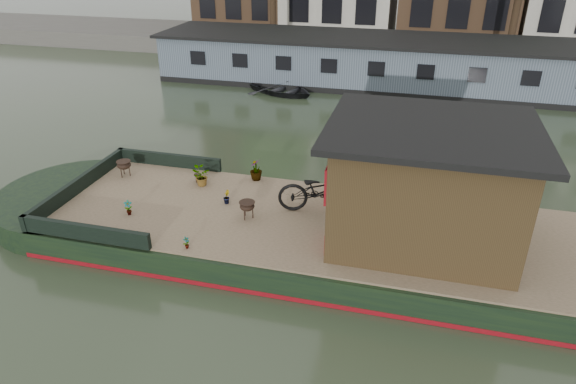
% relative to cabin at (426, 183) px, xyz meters
% --- Properties ---
extents(ground, '(120.00, 120.00, 0.00)m').
position_rel_cabin_xyz_m(ground, '(-2.19, 0.00, -1.88)').
color(ground, '#24301F').
rests_on(ground, ground).
extents(houseboat_hull, '(14.01, 4.02, 0.60)m').
position_rel_cabin_xyz_m(houseboat_hull, '(-3.52, 0.00, -1.60)').
color(houseboat_hull, black).
rests_on(houseboat_hull, ground).
extents(houseboat_deck, '(11.80, 3.80, 0.05)m').
position_rel_cabin_xyz_m(houseboat_deck, '(-2.19, 0.00, -1.25)').
color(houseboat_deck, '#897254').
rests_on(houseboat_deck, houseboat_hull).
extents(bow_bulwark, '(3.00, 4.00, 0.35)m').
position_rel_cabin_xyz_m(bow_bulwark, '(-7.25, 0.00, -1.05)').
color(bow_bulwark, black).
rests_on(bow_bulwark, houseboat_deck).
extents(cabin, '(4.00, 3.50, 2.42)m').
position_rel_cabin_xyz_m(cabin, '(0.00, 0.00, 0.00)').
color(cabin, '#322413').
rests_on(cabin, houseboat_deck).
extents(bicycle, '(2.08, 1.11, 1.04)m').
position_rel_cabin_xyz_m(bicycle, '(-2.19, 0.52, -0.71)').
color(bicycle, black).
rests_on(bicycle, houseboat_deck).
extents(potted_plant_a, '(0.22, 0.20, 0.35)m').
position_rel_cabin_xyz_m(potted_plant_a, '(-6.33, -0.77, -1.05)').
color(potted_plant_a, brown).
rests_on(potted_plant_a, houseboat_deck).
extents(potted_plant_b, '(0.18, 0.21, 0.33)m').
position_rel_cabin_xyz_m(potted_plant_b, '(-4.41, 0.31, -1.06)').
color(potted_plant_b, maroon).
rests_on(potted_plant_b, houseboat_deck).
extents(potted_plant_c, '(0.49, 0.44, 0.49)m').
position_rel_cabin_xyz_m(potted_plant_c, '(-5.36, 1.02, -0.98)').
color(potted_plant_c, brown).
rests_on(potted_plant_c, houseboat_deck).
extents(potted_plant_d, '(0.32, 0.32, 0.56)m').
position_rel_cabin_xyz_m(potted_plant_d, '(-4.13, 1.70, -0.95)').
color(potted_plant_d, '#984429').
rests_on(potted_plant_d, houseboat_deck).
extents(potted_plant_e, '(0.14, 0.17, 0.26)m').
position_rel_cabin_xyz_m(potted_plant_e, '(-4.49, -1.70, -1.10)').
color(potted_plant_e, brown).
rests_on(potted_plant_e, houseboat_deck).
extents(brazier_front, '(0.46, 0.46, 0.40)m').
position_rel_cabin_xyz_m(brazier_front, '(-3.71, -0.23, -1.03)').
color(brazier_front, black).
rests_on(brazier_front, houseboat_deck).
extents(brazier_rear, '(0.50, 0.50, 0.42)m').
position_rel_cabin_xyz_m(brazier_rear, '(-7.49, 1.04, -1.02)').
color(brazier_rear, black).
rests_on(brazier_rear, houseboat_deck).
extents(bollard_port, '(0.19, 0.19, 0.21)m').
position_rel_cabin_xyz_m(bollard_port, '(-5.51, 1.19, -1.12)').
color(bollard_port, black).
rests_on(bollard_port, houseboat_deck).
extents(bollard_stbd, '(0.15, 0.15, 0.17)m').
position_rel_cabin_xyz_m(bollard_stbd, '(-5.50, -1.70, -1.14)').
color(bollard_stbd, black).
rests_on(bollard_stbd, houseboat_deck).
extents(dinghy, '(3.67, 3.22, 0.63)m').
position_rel_cabin_xyz_m(dinghy, '(-6.13, 11.50, -1.56)').
color(dinghy, black).
rests_on(dinghy, ground).
extents(far_houseboat, '(20.40, 4.40, 2.11)m').
position_rel_cabin_xyz_m(far_houseboat, '(-2.19, 14.00, -0.91)').
color(far_houseboat, slate).
rests_on(far_houseboat, ground).
extents(quay, '(60.00, 6.00, 0.90)m').
position_rel_cabin_xyz_m(quay, '(-2.19, 20.50, -1.43)').
color(quay, '#47443F').
rests_on(quay, ground).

